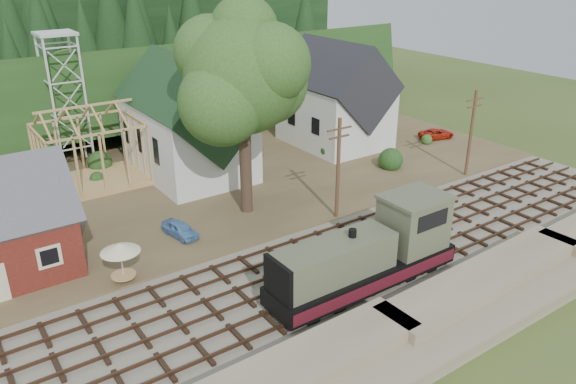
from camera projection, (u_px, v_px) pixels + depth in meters
ground at (302, 278)px, 35.07m from camera, size 140.00×140.00×0.00m
embankment at (401, 352)px, 28.67m from camera, size 64.00×5.00×1.60m
railroad_bed at (302, 277)px, 35.04m from camera, size 64.00×11.00×0.16m
village_flat at (180, 185)px, 48.57m from camera, size 64.00×26.00×0.30m
hillside at (94, 123)px, 66.70m from camera, size 70.00×28.96×12.74m
ridge at (58, 96)px, 78.75m from camera, size 80.00×20.00×12.00m
church at (188, 121)px, 48.89m from camera, size 8.40×15.17×13.00m
farmhouse at (335, 100)px, 56.90m from camera, size 8.40×10.80×10.60m
timber_frame at (91, 152)px, 47.19m from camera, size 8.20×6.20×6.99m
lattice_tower at (59, 60)px, 49.03m from camera, size 3.20×3.20×12.12m
big_tree at (244, 83)px, 39.75m from camera, size 10.90×8.40×14.70m
telegraph_pole_near at (338, 168)px, 40.98m from camera, size 2.20×0.28×8.00m
telegraph_pole_far at (471, 133)px, 48.85m from camera, size 2.20×0.28×8.00m
locomotive at (371, 254)px, 33.42m from camera, size 12.54×3.14×5.00m
car_blue at (180, 229)px, 39.43m from camera, size 1.86×3.39×1.09m
car_red at (437, 134)px, 59.94m from camera, size 4.14×2.55×1.07m
patio_set at (120, 250)px, 33.26m from camera, size 2.37×2.37×2.64m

